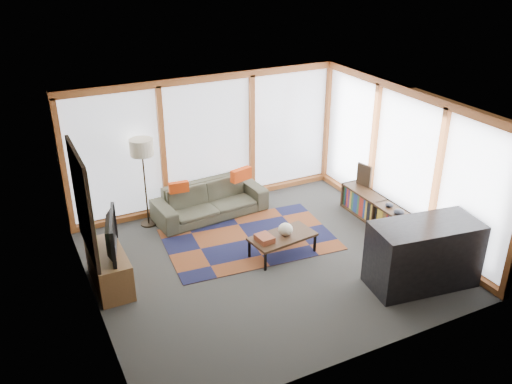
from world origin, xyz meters
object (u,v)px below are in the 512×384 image
tv_console (109,269)px  floor_lamp (145,183)px  coffee_table (282,245)px  television (107,235)px  bar_counter (423,254)px  sofa (210,200)px  bookshelf (380,213)px

tv_console → floor_lamp: bearing=56.8°
coffee_table → television: (-2.76, 0.41, 0.69)m
coffee_table → bar_counter: 2.27m
tv_console → television: 0.58m
sofa → floor_lamp: (-1.17, 0.17, 0.53)m
coffee_table → tv_console: tv_console is taller
floor_lamp → bar_counter: size_ratio=1.03×
floor_lamp → bookshelf: 4.32m
floor_lamp → coffee_table: bearing=-49.9°
bookshelf → tv_console: 4.90m
coffee_table → bookshelf: bookshelf is taller
tv_console → television: television is taller
sofa → bookshelf: size_ratio=1.08×
floor_lamp → coffee_table: size_ratio=1.53×
bookshelf → coffee_table: bearing=-177.4°
bookshelf → tv_console: bearing=176.4°
sofa → tv_console: sofa is taller
sofa → floor_lamp: 1.30m
tv_console → bar_counter: bearing=-25.7°
bookshelf → bar_counter: bearing=-108.5°
sofa → television: bearing=-151.5°
bookshelf → sofa: bearing=146.2°
television → bar_counter: (4.27, -2.07, -0.36)m
sofa → tv_console: (-2.24, -1.46, -0.02)m
floor_lamp → bookshelf: bearing=-27.0°
coffee_table → television: bearing=171.6°
tv_console → television: size_ratio=1.15×
bar_counter → sofa: bearing=128.4°
television → bar_counter: size_ratio=0.62×
sofa → floor_lamp: size_ratio=1.27×
sofa → bookshelf: (2.64, -1.77, -0.06)m
sofa → television: (-2.21, -1.46, 0.56)m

